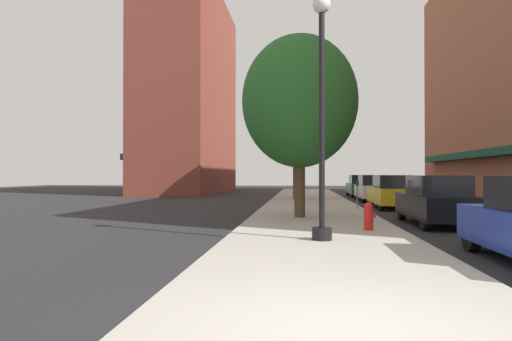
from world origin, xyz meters
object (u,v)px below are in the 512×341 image
Objects in this scene: tree_mid at (296,120)px; car_white at (373,188)px; fire_hydrant at (369,216)px; tree_near at (300,102)px; parking_meter_near at (357,191)px; car_yellow at (392,192)px; lamppost at (322,112)px; car_green at (361,186)px; car_black at (437,201)px.

tree_mid reaches higher than car_white.
tree_near is (-1.96, 3.64, 3.87)m from fire_hydrant.
fire_hydrant is at bearing -101.32° from car_white.
parking_meter_near is 0.30× the size of car_yellow.
car_yellow is (4.00, 11.93, -2.39)m from lamppost.
car_yellow is at bearing 71.45° from lamppost.
fire_hydrant is 16.05m from car_white.
car_green is at bearing 81.97° from parking_meter_near.
car_black is 1.00× the size of car_green.
tree_mid reaches higher than lamppost.
parking_meter_near reaches higher than fire_hydrant.
tree_mid is 1.84× the size of car_yellow.
parking_meter_near is 0.17× the size of tree_mid.
car_green is at bearing 80.39° from lamppost.
car_yellow is (4.55, 6.23, -3.58)m from tree_near.
lamppost is 7.47× the size of fire_hydrant.
tree_near is 1.57× the size of car_white.
lamppost is 1.37× the size of car_yellow.
car_black is at bearing -92.02° from car_white.
car_green is (2.59, 21.58, 0.29)m from fire_hydrant.
car_white is at bearing -91.86° from car_green.
fire_hydrant is at bearing -61.75° from tree_near.
tree_near is 1.57× the size of car_green.
car_black is (4.55, -1.13, -3.58)m from tree_near.
car_black is at bearing -70.28° from tree_mid.
fire_hydrant is 0.60× the size of parking_meter_near.
parking_meter_near is 13.95m from car_green.
lamppost reaches higher than car_green.
car_black reaches higher than fire_hydrant.
car_white is at bearing 77.40° from lamppost.
car_white is (4.00, 17.90, -2.39)m from lamppost.
tree_mid is (-0.27, 12.32, 0.84)m from tree_near.
tree_mid reaches higher than car_black.
lamppost is at bearing -101.80° from parking_meter_near.
lamppost is 4.50× the size of parking_meter_near.
car_black is (4.82, -13.45, -4.42)m from tree_mid.
car_yellow is 5.97m from car_white.
car_white is (4.55, 12.20, -3.58)m from tree_near.
car_yellow reaches higher than parking_meter_near.
fire_hydrant is 0.12× the size of tree_near.
tree_mid is at bearing 176.59° from car_white.
car_green is at bearing 83.14° from fire_hydrant.
car_black is at bearing 44.00° from fire_hydrant.
car_black and car_green have the same top height.
car_yellow is at bearing 47.13° from parking_meter_near.
car_green is (4.82, 5.62, -4.42)m from tree_mid.
parking_meter_near is 2.87m from car_yellow.
tree_near is 1.57× the size of car_yellow.
car_green is (0.00, 19.08, 0.00)m from car_black.
car_green reaches higher than parking_meter_near.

